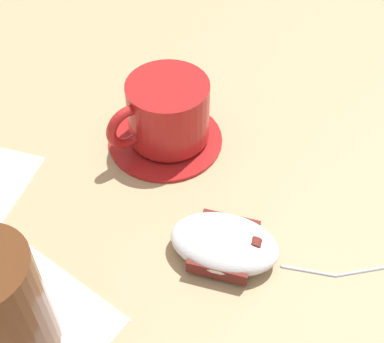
% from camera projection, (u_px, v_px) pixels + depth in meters
% --- Properties ---
extents(ground_plane, '(3.00, 3.00, 0.00)m').
position_uv_depth(ground_plane, '(71.00, 204.00, 0.52)').
color(ground_plane, '#9E7F5B').
extents(saucer, '(0.12, 0.12, 0.01)m').
position_uv_depth(saucer, '(166.00, 138.00, 0.57)').
color(saucer, maroon).
rests_on(saucer, ground).
extents(coffee_cup, '(0.08, 0.11, 0.07)m').
position_uv_depth(coffee_cup, '(166.00, 111.00, 0.54)').
color(coffee_cup, maroon).
rests_on(coffee_cup, saucer).
extents(computer_mouse, '(0.11, 0.11, 0.03)m').
position_uv_depth(computer_mouse, '(225.00, 243.00, 0.47)').
color(computer_mouse, silver).
rests_on(computer_mouse, ground).
extents(napkin_under_glass, '(0.16, 0.16, 0.00)m').
position_uv_depth(napkin_under_glass, '(20.00, 334.00, 0.42)').
color(napkin_under_glass, white).
rests_on(napkin_under_glass, ground).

